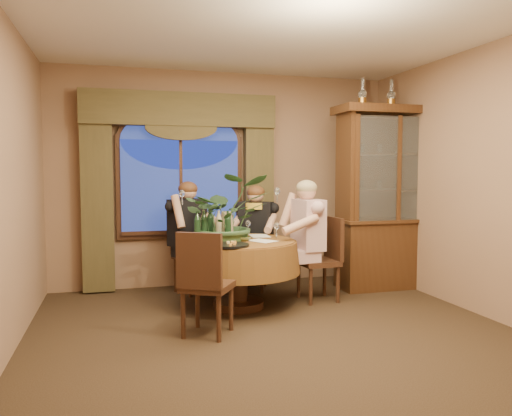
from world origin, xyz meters
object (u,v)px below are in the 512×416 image
object	(u,v)px
china_cabinet	(389,198)
chair_right	(318,260)
person_back	(187,237)
centerpiece_plant	(226,184)
chair_back	(194,254)
olive_bowl	(244,239)
wine_bottle_0	(204,225)
oil_lamp_center	(391,93)
person_scarf	(256,238)
person_pink	(308,241)
wine_bottle_5	(210,225)
oil_lamp_left	(362,92)
wine_bottle_4	(197,227)
stoneware_vase	(227,225)
wine_bottle_3	(219,226)
wine_bottle_2	(204,226)
dining_table	(239,274)
wine_bottle_1	(228,226)
oil_lamp_right	(419,95)
chair_back_right	(250,252)

from	to	relation	value
china_cabinet	chair_right	size ratio (longest dim) A/B	2.42
person_back	centerpiece_plant	bearing A→B (deg)	87.98
chair_back	olive_bowl	bearing A→B (deg)	90.77
wine_bottle_0	person_back	bearing A→B (deg)	96.54
oil_lamp_center	person_scarf	bearing A→B (deg)	168.69
china_cabinet	person_pink	distance (m)	1.39
wine_bottle_5	oil_lamp_left	bearing A→B (deg)	7.96
oil_lamp_left	wine_bottle_4	world-z (taller)	oil_lamp_left
china_cabinet	wine_bottle_5	distance (m)	2.42
oil_lamp_center	stoneware_vase	world-z (taller)	oil_lamp_center
oil_lamp_left	wine_bottle_3	xyz separation A→B (m)	(-1.91, -0.42, -1.57)
wine_bottle_2	wine_bottle_3	bearing A→B (deg)	-0.37
oil_lamp_center	person_back	bearing A→B (deg)	171.48
olive_bowl	wine_bottle_0	bearing A→B (deg)	157.97
person_scarf	centerpiece_plant	bearing A→B (deg)	78.49
chair_right	chair_back	size ratio (longest dim) A/B	1.00
chair_right	chair_back	xyz separation A→B (m)	(-1.32, 0.77, 0.00)
chair_back	wine_bottle_5	bearing A→B (deg)	72.84
chair_back	oil_lamp_center	bearing A→B (deg)	147.24
oil_lamp_left	person_pink	xyz separation A→B (m)	(-0.86, -0.37, -1.78)
china_cabinet	chair_back	bearing A→B (deg)	171.10
olive_bowl	dining_table	bearing A→B (deg)	123.08
olive_bowl	wine_bottle_0	xyz separation A→B (m)	(-0.41, 0.17, 0.14)
china_cabinet	chair_right	world-z (taller)	china_cabinet
wine_bottle_5	stoneware_vase	bearing A→B (deg)	-0.31
chair_right	person_pink	size ratio (longest dim) A/B	0.68
oil_lamp_left	wine_bottle_1	size ratio (longest dim) A/B	1.03
centerpiece_plant	olive_bowl	bearing A→B (deg)	-54.06
centerpiece_plant	wine_bottle_4	bearing A→B (deg)	-152.26
person_pink	stoneware_vase	size ratio (longest dim) A/B	4.62
person_pink	olive_bowl	world-z (taller)	person_pink
wine_bottle_3	wine_bottle_0	bearing A→B (deg)	150.75
oil_lamp_right	wine_bottle_4	world-z (taller)	oil_lamp_right
wine_bottle_2	wine_bottle_3	world-z (taller)	same
dining_table	wine_bottle_1	xyz separation A→B (m)	(-0.12, -0.03, 0.54)
olive_bowl	chair_back	bearing A→B (deg)	114.64
oil_lamp_left	oil_lamp_right	world-z (taller)	same
chair_right	person_scarf	world-z (taller)	person_scarf
dining_table	person_scarf	xyz separation A→B (m)	(0.42, 0.77, 0.29)
wine_bottle_0	wine_bottle_3	distance (m)	0.17
dining_table	chair_back_right	xyz separation A→B (m)	(0.35, 0.81, 0.10)
person_pink	centerpiece_plant	distance (m)	1.16
person_back	wine_bottle_0	size ratio (longest dim) A/B	4.20
china_cabinet	person_back	xyz separation A→B (m)	(-2.55, 0.38, -0.47)
oil_lamp_left	person_pink	distance (m)	2.01
person_back	centerpiece_plant	distance (m)	1.01
dining_table	chair_back_right	world-z (taller)	chair_back_right
wine_bottle_0	wine_bottle_3	bearing A→B (deg)	-29.25
china_cabinet	oil_lamp_left	size ratio (longest dim) A/B	6.82
chair_right	person_scarf	bearing A→B (deg)	34.17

